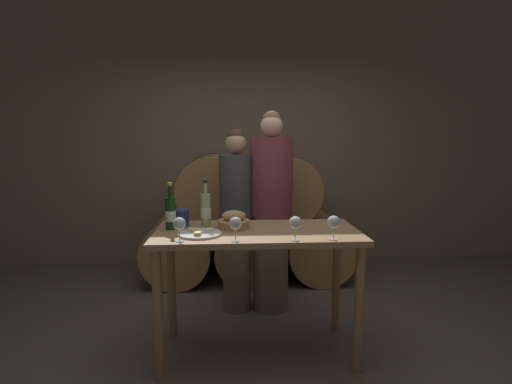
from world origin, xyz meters
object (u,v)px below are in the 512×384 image
Objects in this scene: person_right at (271,211)px; wine_glass_far_left at (179,224)px; bread_basket at (234,221)px; wine_glass_right at (334,222)px; wine_glass_center at (295,223)px; wine_glass_left at (236,224)px; person_left at (236,219)px; wine_bottle_white at (206,210)px; blue_crock at (181,217)px; cheese_plate at (200,234)px; wine_bottle_red at (170,213)px; tasting_table at (257,250)px.

person_right reaches higher than wine_glass_far_left.
bread_basket is 0.73m from wine_glass_right.
wine_glass_center is (0.38, -0.37, 0.06)m from bread_basket.
person_right is 1.04m from wine_glass_center.
person_left is at bearing 89.18° from wine_glass_left.
person_right is at bearing 92.85° from wine_glass_center.
person_right is at bearing 63.27° from bread_basket.
person_right is 1.08m from wine_glass_left.
wine_bottle_white is 0.19m from blue_crock.
wine_bottle_white is 2.20× the size of wine_glass_right.
cheese_plate is 0.88m from wine_glass_right.
wine_bottle_red is 2.15× the size of wine_glass_center.
tasting_table is 4.18× the size of wine_bottle_white.
wine_glass_center is (0.61, -0.18, 0.10)m from cheese_plate.
wine_glass_far_left reaches higher than bread_basket.
wine_glass_right is at bearing -29.94° from bread_basket.
wine_bottle_red is 0.30m from cheese_plate.
person_left reaches higher than wine_glass_left.
wine_bottle_white reaches higher than wine_glass_center.
cheese_plate is (-0.23, -0.19, -0.04)m from bread_basket.
person_left is 7.09× the size of bread_basket.
wine_glass_left is at bearing -179.94° from wine_glass_right.
blue_crock is (0.06, 0.10, -0.05)m from wine_bottle_red.
wine_bottle_white is (-0.23, -0.59, 0.19)m from person_left.
wine_bottle_red is 0.90m from wine_glass_center.
wine_bottle_red is 0.98× the size of wine_bottle_white.
bread_basket is at bearing -13.59° from blue_crock.
wine_glass_far_left is 1.00× the size of wine_glass_center.
person_right is at bearing -0.02° from person_left.
person_left is at bearing 87.85° from bread_basket.
wine_glass_far_left is (-0.50, -0.28, 0.25)m from tasting_table.
blue_crock is at bearing 60.72° from wine_bottle_red.
wine_bottle_white reaches higher than tasting_table.
person_left is 12.89× the size of blue_crock.
wine_glass_far_left is at bearing 178.98° from wine_glass_center.
wine_glass_right is (1.07, -0.35, -0.01)m from wine_bottle_red.
wine_glass_right reaches higher than blue_crock.
wine_glass_left reaches higher than tasting_table.
blue_crock is 0.90m from wine_glass_center.
cheese_plate is at bearing -95.17° from wine_bottle_white.
blue_crock is 0.55× the size of bread_basket.
blue_crock is (-0.18, 0.02, -0.06)m from wine_bottle_white.
wine_bottle_red is 2.15× the size of wine_glass_right.
person_right is at bearing 47.51° from wine_bottle_white.
wine_glass_left is (0.40, -0.46, 0.05)m from blue_crock.
wine_bottle_red is at bearing 161.83° from wine_glass_right.
wine_glass_far_left is at bearing -109.67° from person_left.
cheese_plate is at bearing -60.77° from blue_crock.
bread_basket is 0.53m from wine_glass_center.
bread_basket is 1.48× the size of wine_glass_far_left.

